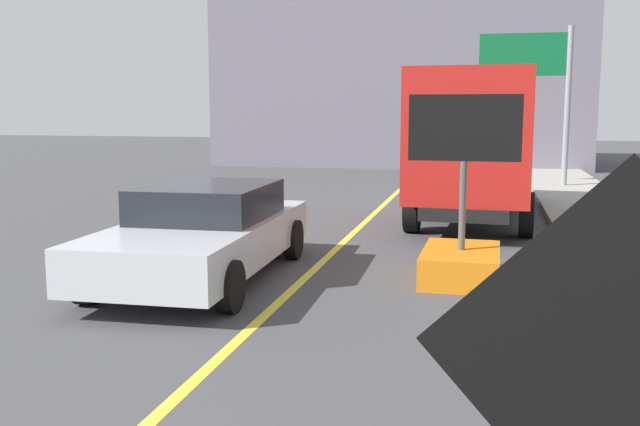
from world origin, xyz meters
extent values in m
cube|color=yellow|center=(0.00, 6.00, 0.00)|extent=(0.14, 36.00, 0.01)
cube|color=orange|center=(3.09, 2.33, 1.52)|extent=(1.53, 0.37, 1.56)
cube|color=black|center=(3.09, 2.31, 1.52)|extent=(1.60, 0.36, 1.63)
cube|color=black|center=(3.10, 2.35, 1.52)|extent=(0.28, 0.07, 0.52)
cube|color=orange|center=(2.26, 10.02, 0.23)|extent=(1.13, 1.82, 0.45)
cylinder|color=#4C4C4C|center=(2.26, 10.02, 1.10)|extent=(0.10, 0.10, 1.30)
cube|color=black|center=(2.26, 10.02, 2.23)|extent=(1.60, 0.11, 0.95)
sphere|color=yellow|center=(2.81, 10.06, 2.23)|extent=(0.09, 0.09, 0.09)
sphere|color=yellow|center=(2.51, 10.06, 2.23)|extent=(0.09, 0.09, 0.09)
sphere|color=yellow|center=(2.21, 10.07, 2.23)|extent=(0.09, 0.09, 0.09)
sphere|color=yellow|center=(1.91, 10.07, 2.23)|extent=(0.09, 0.09, 0.09)
sphere|color=yellow|center=(1.74, 10.07, 2.41)|extent=(0.09, 0.09, 0.09)
sphere|color=yellow|center=(1.74, 10.07, 2.04)|extent=(0.09, 0.09, 0.09)
cube|color=black|center=(2.36, 16.02, 0.57)|extent=(1.95, 7.07, 0.25)
cube|color=silver|center=(2.47, 18.54, 1.65)|extent=(2.42, 2.06, 1.90)
cube|color=red|center=(2.31, 14.95, 1.98)|extent=(2.54, 4.86, 2.56)
cylinder|color=black|center=(1.35, 18.45, 0.45)|extent=(0.32, 0.91, 0.90)
cylinder|color=black|center=(3.58, 18.35, 0.45)|extent=(0.32, 0.91, 0.90)
cylinder|color=black|center=(1.15, 13.97, 0.45)|extent=(0.32, 0.91, 0.90)
cylinder|color=black|center=(3.37, 13.87, 0.45)|extent=(0.32, 0.91, 0.90)
cube|color=silver|center=(-1.45, 9.23, 0.58)|extent=(2.10, 5.00, 0.60)
cube|color=black|center=(-1.46, 9.48, 1.13)|extent=(1.80, 2.27, 0.50)
cylinder|color=black|center=(-0.46, 7.62, 0.33)|extent=(0.23, 0.66, 0.66)
cylinder|color=black|center=(-2.37, 7.57, 0.33)|extent=(0.23, 0.66, 0.66)
cylinder|color=black|center=(-0.53, 10.89, 0.33)|extent=(0.23, 0.66, 0.66)
cylinder|color=black|center=(-2.44, 10.84, 0.33)|extent=(0.23, 0.66, 0.66)
cylinder|color=gray|center=(4.97, 22.91, 2.50)|extent=(0.18, 0.18, 5.00)
cube|color=#0F6033|center=(3.57, 22.89, 4.15)|extent=(2.60, 0.09, 1.30)
cube|color=white|center=(3.57, 22.92, 4.15)|extent=(1.82, 0.03, 0.18)
cube|color=slate|center=(-1.23, 33.03, 4.40)|extent=(16.00, 7.63, 8.80)
cube|color=black|center=(2.90, 6.71, 0.01)|extent=(0.36, 0.36, 0.03)
cone|color=orange|center=(2.90, 6.71, 0.40)|extent=(0.28, 0.28, 0.73)
cylinder|color=white|center=(2.90, 6.71, 0.43)|extent=(0.19, 0.19, 0.08)
camera|label=1|loc=(2.56, -0.51, 2.49)|focal=40.30mm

